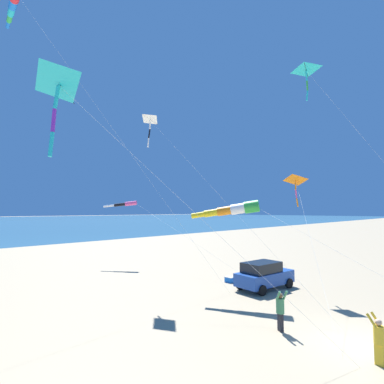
{
  "coord_description": "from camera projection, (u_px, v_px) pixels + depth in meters",
  "views": [
    {
      "loc": [
        -3.72,
        13.41,
        5.37
      ],
      "look_at": [
        9.36,
        -0.03,
        6.54
      ],
      "focal_mm": 27.69,
      "sensor_mm": 36.0,
      "label": 1
    }
  ],
  "objects": [
    {
      "name": "person_child_green_jacket",
      "position": [
        379.0,
        338.0,
        10.31
      ],
      "size": [
        0.57,
        0.47,
        1.74
      ],
      "color": "gold",
      "rests_on": "ground_plane"
    },
    {
      "name": "kite_delta_rainbow_low_near",
      "position": [
        296.0,
        181.0,
        20.33
      ],
      "size": [
        5.86,
        8.21,
        7.84
      ],
      "color": "orange",
      "rests_on": "ground_plane"
    },
    {
      "name": "kite_windsock_striped_overhead",
      "position": [
        13.0,
        6.0,
        22.0
      ],
      "size": [
        16.46,
        10.49,
        21.08
      ],
      "color": "red",
      "rests_on": "ground_plane"
    },
    {
      "name": "kite_delta_purple_drifting",
      "position": [
        60.0,
        85.0,
        11.5
      ],
      "size": [
        9.5,
        7.84,
        10.92
      ],
      "color": "#1EB7C6",
      "rests_on": "ground_plane"
    },
    {
      "name": "parked_car",
      "position": [
        264.0,
        275.0,
        20.3
      ],
      "size": [
        2.52,
        4.5,
        1.85
      ],
      "color": "#1E479E",
      "rests_on": "ground_plane"
    },
    {
      "name": "cooler_box",
      "position": [
        229.0,
        280.0,
        22.12
      ],
      "size": [
        0.62,
        0.42,
        0.42
      ],
      "color": "blue",
      "rests_on": "ground_plane"
    },
    {
      "name": "kite_windsock_white_trailing",
      "position": [
        125.0,
        204.0,
        29.7
      ],
      "size": [
        16.08,
        3.35,
        6.35
      ],
      "color": "#EF4C93",
      "rests_on": "ground_plane"
    },
    {
      "name": "kite_delta_teal_far_right",
      "position": [
        151.0,
        120.0,
        21.74
      ],
      "size": [
        13.3,
        1.98,
        12.42
      ],
      "color": "white",
      "rests_on": "ground_plane"
    },
    {
      "name": "kite_windsock_long_streamer_right",
      "position": [
        234.0,
        210.0,
        18.72
      ],
      "size": [
        16.7,
        2.92,
        6.04
      ],
      "color": "green",
      "rests_on": "ground_plane"
    },
    {
      "name": "person_adult_flyer",
      "position": [
        280.0,
        308.0,
        13.21
      ],
      "size": [
        0.66,
        0.63,
        1.85
      ],
      "color": "#232328",
      "rests_on": "ground_plane"
    },
    {
      "name": "kite_delta_red_high_left",
      "position": [
        307.0,
        71.0,
        17.23
      ],
      "size": [
        9.46,
        2.28,
        13.86
      ],
      "color": "#1EB7C6",
      "rests_on": "ground_plane"
    },
    {
      "name": "ground_plane",
      "position": [
        359.0,
        345.0,
        11.85
      ],
      "size": [
        600.0,
        600.0,
        0.0
      ],
      "primitive_type": "plane",
      "color": "tan"
    }
  ]
}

